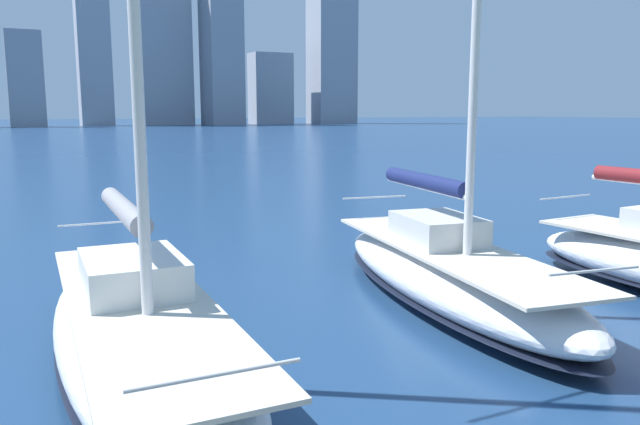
# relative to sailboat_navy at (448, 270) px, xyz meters

# --- Properties ---
(city_skyline) EXTENTS (178.49, 21.98, 52.26)m
(city_skyline) POSITION_rel_sailboat_navy_xyz_m (6.62, -154.28, 19.82)
(city_skyline) COLOR #989DA7
(city_skyline) RESTS_ON ground
(sailboat_navy) EXTENTS (3.52, 8.63, 9.52)m
(sailboat_navy) POSITION_rel_sailboat_navy_xyz_m (0.00, 0.00, 0.00)
(sailboat_navy) COLOR white
(sailboat_navy) RESTS_ON ground
(sailboat_grey) EXTENTS (2.62, 8.96, 10.93)m
(sailboat_grey) POSITION_rel_sailboat_navy_xyz_m (5.99, 0.45, -0.03)
(sailboat_grey) COLOR silver
(sailboat_grey) RESTS_ON ground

